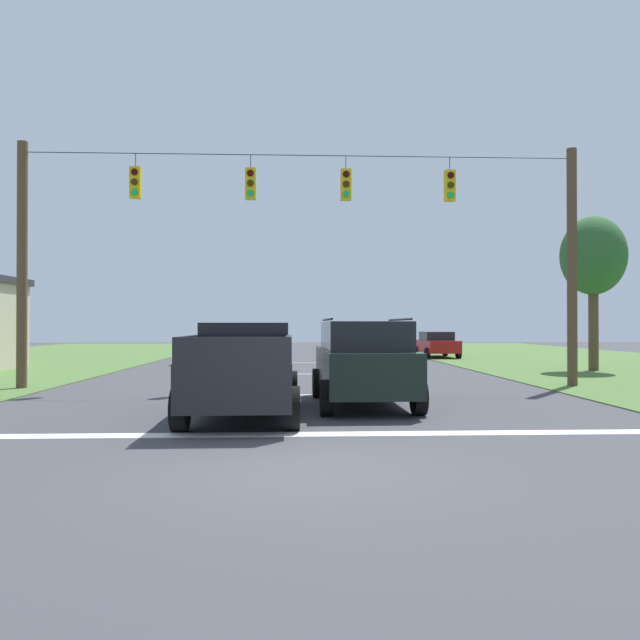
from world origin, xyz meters
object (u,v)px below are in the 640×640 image
Objects in this scene: distant_car_oncoming at (436,344)px; overhead_signal_span at (301,250)px; distant_car_crossing_white at (224,348)px; tree_roadside_right at (593,257)px; pickup_truck at (244,369)px; suv_black at (363,361)px.

overhead_signal_span is at bearing -115.70° from distant_car_oncoming.
distant_car_crossing_white is (-3.64, 11.48, -3.40)m from overhead_signal_span.
tree_roadside_right is (4.00, -10.81, 3.92)m from distant_car_oncoming.
tree_roadside_right is at bearing -18.69° from distant_car_crossing_white.
distant_car_crossing_white is 0.67× the size of tree_roadside_right.
pickup_truck is 0.84× the size of tree_roadside_right.
pickup_truck is at bearing -82.08° from distant_car_crossing_white.
pickup_truck is 3.02m from suv_black.
distant_car_crossing_white is (-2.37, 17.07, -0.18)m from pickup_truck.
overhead_signal_span is 5.41m from suv_black.
suv_black reaches higher than distant_car_crossing_white.
distant_car_crossing_white and distant_car_oncoming have the same top height.
suv_black is 15.34m from tree_roadside_right.
suv_black is 22.18m from distant_car_oncoming.
pickup_truck is 1.12× the size of suv_black.
pickup_truck is 17.23m from distant_car_crossing_white.
pickup_truck is 1.26× the size of distant_car_crossing_white.
distant_car_oncoming is at bearing 64.30° from overhead_signal_span.
pickup_truck is 1.25× the size of distant_car_oncoming.
distant_car_crossing_white is at bearing 161.31° from tree_roadside_right.
suv_black is at bearing 27.65° from pickup_truck.
distant_car_crossing_white is 17.13m from tree_roadside_right.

